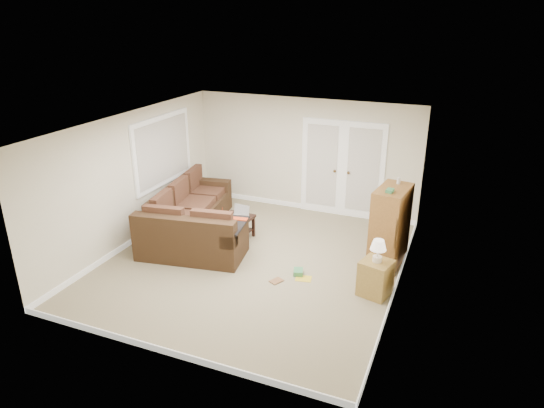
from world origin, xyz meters
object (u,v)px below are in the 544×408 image
at_px(side_cabinet, 376,275).
at_px(sectional_sofa, 192,222).
at_px(tv_armoire, 390,226).
at_px(coffee_table, 230,232).

bearing_deg(side_cabinet, sectional_sofa, -175.27).
relative_size(sectional_sofa, tv_armoire, 1.98).
relative_size(sectional_sofa, coffee_table, 2.58).
relative_size(coffee_table, tv_armoire, 0.77).
bearing_deg(coffee_table, sectional_sofa, -172.09).
height_order(sectional_sofa, side_cabinet, side_cabinet).
bearing_deg(sectional_sofa, side_cabinet, -19.44).
height_order(sectional_sofa, tv_armoire, tv_armoire).
distance_m(sectional_sofa, tv_armoire, 3.77).
xyz_separation_m(sectional_sofa, coffee_table, (0.81, 0.06, -0.10)).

